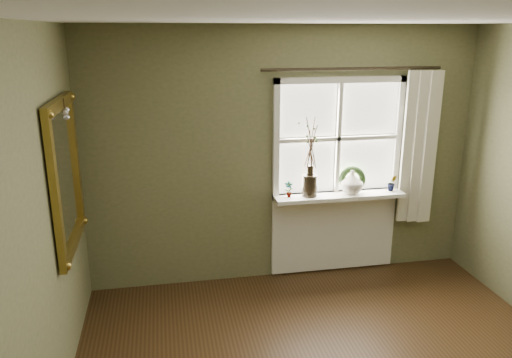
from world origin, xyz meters
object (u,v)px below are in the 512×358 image
object	(u,v)px
gilt_mirror	(66,175)
cream_vase	(352,182)
dark_jug	(310,185)
wreath	(352,182)

from	to	relation	value
gilt_mirror	cream_vase	bearing A→B (deg)	14.75
dark_jug	cream_vase	bearing A→B (deg)	0.00
cream_vase	wreath	bearing A→B (deg)	63.67
cream_vase	gilt_mirror	size ratio (longest dim) A/B	0.20
dark_jug	gilt_mirror	world-z (taller)	gilt_mirror
cream_vase	gilt_mirror	bearing A→B (deg)	-165.25
dark_jug	wreath	xyz separation A→B (m)	(0.47, 0.04, -0.00)
cream_vase	gilt_mirror	world-z (taller)	gilt_mirror
cream_vase	gilt_mirror	distance (m)	2.77
dark_jug	wreath	size ratio (longest dim) A/B	0.79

